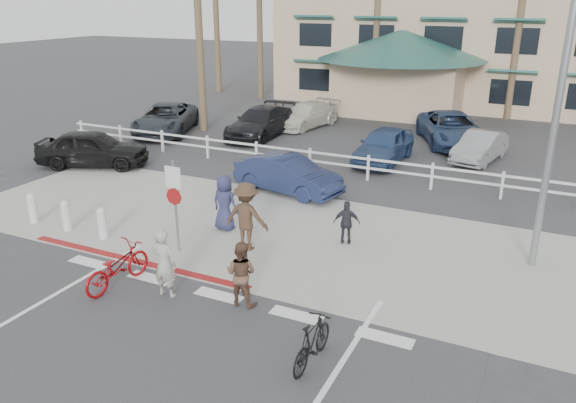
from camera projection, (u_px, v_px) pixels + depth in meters
The scene contains 29 objects.
ground at pixel (205, 308), 12.63m from camera, with size 140.00×140.00×0.00m, color #333335.
bike_path at pixel (147, 356), 10.93m from camera, with size 12.00×16.00×0.01m, color #333335.
sidewalk_plaza at pixel (290, 236), 16.43m from camera, with size 22.00×7.00×0.01m, color gray.
cross_street at pixel (339, 195), 19.82m from camera, with size 40.00×5.00×0.01m, color #333335.
parking_lot at pixel (407, 138), 27.86m from camera, with size 50.00×16.00×0.01m, color #333335.
curb_red at pixel (135, 261), 14.86m from camera, with size 7.00×0.25×0.02m, color maroon.
rail_fence at pixel (371, 168), 21.14m from camera, with size 29.40×0.16×1.00m, color silver, non-canonical shape.
building at pixel (495, 12), 36.11m from camera, with size 28.00×16.00×11.30m, color #CDB08C, non-canonical shape.
sign_post at pixel (175, 202), 14.92m from camera, with size 0.50×0.10×2.90m, color gray, non-canonical shape.
bollard_0 at pixel (102, 223), 16.11m from camera, with size 0.26×0.26×0.95m, color silver, non-canonical shape.
bollard_1 at pixel (66, 215), 16.68m from camera, with size 0.26×0.26×0.95m, color silver, non-canonical shape.
bollard_2 at pixel (33, 208), 17.25m from camera, with size 0.26×0.26×0.95m, color silver, non-canonical shape.
streetlight_0 at pixel (560, 92), 13.09m from camera, with size 0.60×2.00×9.00m, color gray, non-canonical shape.
palm_10 at pixel (198, 9), 27.32m from camera, with size 4.00×4.00×12.00m, color #193815, non-canonical shape.
bike_red at pixel (117, 267), 13.42m from camera, with size 0.68×1.96×1.03m, color #970A0E.
rider_red at pixel (165, 263), 12.88m from camera, with size 0.61×0.40×1.67m, color #A6A496.
bike_black at pixel (312, 342), 10.57m from camera, with size 0.44×1.57×0.94m, color black.
rider_black at pixel (241, 274), 12.55m from camera, with size 0.74×0.58×1.53m, color brown.
pedestrian_a at pixel (247, 217), 15.27m from camera, with size 1.24×0.71×1.92m, color #422F20.
pedestrian_child at pixel (347, 223), 15.70m from camera, with size 0.75×0.31×1.28m, color #2C2C33.
pedestrian_b at pixel (225, 203), 16.60m from camera, with size 0.83×0.54×1.70m, color navy.
car_white_sedan at pixel (288, 174), 19.89m from camera, with size 1.40×4.00×1.32m, color #1A2346.
car_red_compact at pixel (93, 148), 22.92m from camera, with size 1.78×4.44×1.51m, color black.
lot_car_0 at pixel (166, 119), 28.56m from camera, with size 2.44×5.29×1.47m, color #282E35.
lot_car_1 at pixel (260, 122), 27.82m from camera, with size 2.02×4.96×1.44m, color black.
lot_car_2 at pixel (384, 145), 23.53m from camera, with size 1.71×4.25×1.45m, color navy.
lot_car_3 at pixel (480, 147), 23.69m from camera, with size 1.33×3.80×1.25m, color gray.
lot_car_4 at pixel (306, 115), 29.91m from camera, with size 1.79×4.41×1.28m, color silver.
lot_car_5 at pixel (452, 129), 26.37m from camera, with size 2.46×5.35×1.49m, color navy.
Camera 1 is at (6.47, -9.13, 6.60)m, focal length 35.00 mm.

